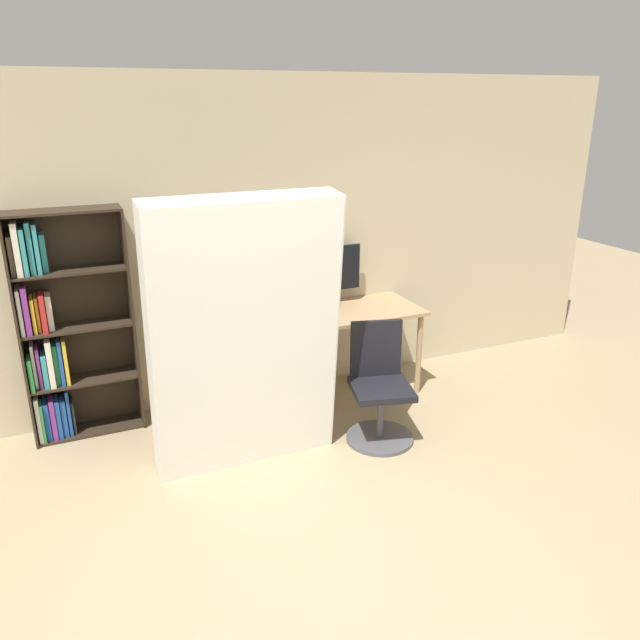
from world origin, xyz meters
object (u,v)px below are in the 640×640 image
Objects in this scene: monitor at (329,272)px; office_chair at (379,394)px; mattress_near at (245,337)px; bookshelf at (62,333)px.

office_chair is at bearing -92.59° from monitor.
monitor is 1.45m from mattress_near.
office_chair is 1.19m from mattress_near.
bookshelf reaches higher than office_chair.
bookshelf is at bearing 139.45° from mattress_near.
bookshelf is (-2.21, -0.00, -0.23)m from monitor.
office_chair is 0.47× the size of mattress_near.
office_chair is 2.44m from bookshelf.
monitor is at bearing 42.33° from mattress_near.
bookshelf is at bearing 154.49° from office_chair.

